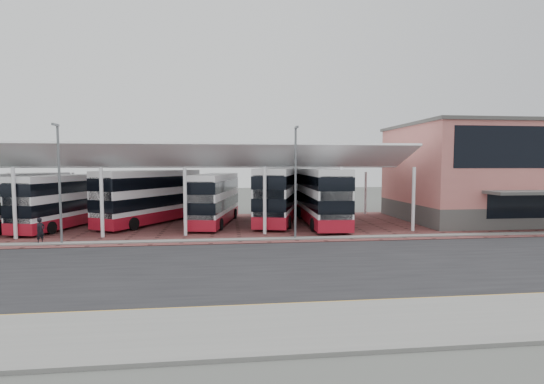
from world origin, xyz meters
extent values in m
plane|color=#464944|center=(0.00, 0.00, 0.00)|extent=(140.00, 140.00, 0.00)
cube|color=black|center=(0.00, -1.00, 0.01)|extent=(120.00, 14.00, 0.02)
cube|color=brown|center=(2.00, 13.00, 0.03)|extent=(72.00, 16.00, 0.06)
cube|color=slate|center=(0.00, -9.00, 0.07)|extent=(120.00, 4.00, 0.14)
cube|color=slate|center=(0.00, 6.20, 0.07)|extent=(120.00, 0.80, 0.14)
cube|color=gold|center=(0.00, -7.00, 0.03)|extent=(120.00, 0.12, 0.01)
cube|color=gold|center=(0.00, -6.70, 0.03)|extent=(120.00, 0.12, 0.01)
cylinder|color=white|center=(-24.00, 19.50, 2.30)|extent=(0.26, 0.26, 4.60)
cylinder|color=white|center=(-18.00, 8.50, 2.60)|extent=(0.26, 0.26, 5.20)
cylinder|color=white|center=(-18.00, 19.50, 2.30)|extent=(0.26, 0.26, 4.60)
cylinder|color=white|center=(-12.00, 8.50, 2.60)|extent=(0.26, 0.26, 5.20)
cylinder|color=white|center=(-12.00, 19.50, 2.30)|extent=(0.26, 0.26, 4.60)
cylinder|color=white|center=(-6.00, 8.50, 2.60)|extent=(0.26, 0.26, 5.20)
cylinder|color=white|center=(-6.00, 19.50, 2.30)|extent=(0.26, 0.26, 4.60)
cylinder|color=white|center=(0.00, 8.50, 2.60)|extent=(0.26, 0.26, 5.20)
cylinder|color=white|center=(0.00, 19.50, 2.30)|extent=(0.26, 0.26, 4.60)
cylinder|color=white|center=(6.00, 8.50, 2.60)|extent=(0.26, 0.26, 5.20)
cylinder|color=white|center=(6.00, 19.50, 2.30)|extent=(0.26, 0.26, 4.60)
cylinder|color=white|center=(12.00, 8.50, 2.60)|extent=(0.26, 0.26, 5.20)
cylinder|color=white|center=(12.00, 19.50, 2.30)|extent=(0.26, 0.26, 4.60)
cube|color=white|center=(-6.00, 10.70, 6.10)|extent=(37.00, 4.95, 1.95)
cube|color=white|center=(-6.00, 16.30, 5.90)|extent=(37.00, 7.12, 1.43)
cube|color=#504E4B|center=(23.00, 14.00, 0.90)|extent=(18.00, 12.00, 1.80)
cube|color=#D47770|center=(23.00, 14.00, 5.40)|extent=(18.00, 12.00, 7.20)
cube|color=black|center=(23.00, 8.10, 2.10)|extent=(10.00, 0.25, 2.20)
cube|color=#504E4B|center=(23.00, 14.00, 9.10)|extent=(18.40, 12.40, 0.30)
cylinder|color=slate|center=(-14.00, 6.30, 4.00)|extent=(0.16, 0.16, 8.00)
cube|color=slate|center=(-14.00, 6.00, 8.00)|extent=(0.15, 0.90, 0.15)
cylinder|color=slate|center=(2.00, 6.30, 4.00)|extent=(0.16, 0.16, 8.00)
cube|color=slate|center=(2.00, 6.00, 8.00)|extent=(0.15, 0.90, 0.15)
cube|color=white|center=(-20.60, 14.26, 2.47)|extent=(4.75, 11.34, 4.32)
cube|color=#A91324|center=(-20.60, 14.26, 0.71)|extent=(4.80, 11.38, 0.90)
cube|color=black|center=(-20.60, 14.26, 2.02)|extent=(4.80, 11.38, 0.95)
cube|color=black|center=(-20.60, 14.26, 3.63)|extent=(4.80, 11.38, 0.95)
cylinder|color=black|center=(-20.10, 10.54, 0.56)|extent=(0.48, 1.04, 1.01)
cylinder|color=black|center=(-21.09, 17.98, 0.56)|extent=(0.48, 1.04, 1.01)
cylinder|color=black|center=(-18.63, 17.46, 0.56)|extent=(0.48, 1.04, 1.01)
cube|color=white|center=(-16.58, 13.86, 2.41)|extent=(5.17, 11.02, 4.20)
cube|color=#A91324|center=(-16.58, 13.86, 0.70)|extent=(5.22, 11.06, 0.88)
cube|color=black|center=(-16.58, 13.86, 1.97)|extent=(5.22, 11.06, 0.93)
cube|color=black|center=(-16.58, 13.86, 3.53)|extent=(5.22, 11.06, 0.93)
cube|color=black|center=(-17.98, 8.72, 2.31)|extent=(2.15, 0.67, 3.52)
cylinder|color=black|center=(-18.66, 10.86, 0.55)|extent=(0.52, 1.02, 0.98)
cylinder|color=black|center=(-16.30, 10.22, 0.55)|extent=(0.52, 1.02, 0.98)
cylinder|color=black|center=(-16.86, 17.50, 0.55)|extent=(0.52, 1.02, 0.98)
cylinder|color=black|center=(-14.50, 16.86, 0.55)|extent=(0.52, 1.02, 0.98)
cube|color=white|center=(-9.72, 15.24, 2.60)|extent=(8.14, 11.38, 4.55)
cube|color=#A91324|center=(-9.72, 15.24, 0.75)|extent=(8.20, 11.44, 0.95)
cube|color=black|center=(-9.72, 15.24, 2.12)|extent=(8.20, 11.44, 1.00)
cube|color=black|center=(-9.72, 15.24, 3.81)|extent=(8.20, 11.44, 1.00)
cube|color=black|center=(-12.62, 10.26, 2.49)|extent=(2.11, 1.29, 3.81)
cylinder|color=black|center=(-12.74, 12.69, 0.59)|extent=(0.79, 1.06, 1.06)
cylinder|color=black|center=(-10.45, 11.36, 0.59)|extent=(0.79, 1.06, 1.06)
cylinder|color=black|center=(-8.99, 19.12, 0.59)|extent=(0.79, 1.06, 1.06)
cylinder|color=black|center=(-6.70, 17.79, 0.59)|extent=(0.79, 1.06, 1.06)
cube|color=white|center=(-3.97, 14.23, 2.42)|extent=(4.43, 11.11, 4.24)
cube|color=#A91324|center=(-3.97, 14.23, 0.70)|extent=(4.48, 11.15, 0.89)
cube|color=black|center=(-3.97, 14.23, 1.98)|extent=(4.48, 11.15, 0.94)
cube|color=black|center=(-3.97, 14.23, 3.56)|extent=(4.48, 11.15, 0.94)
cube|color=black|center=(-4.97, 8.95, 2.33)|extent=(2.20, 0.51, 3.55)
cylinder|color=black|center=(-5.82, 11.05, 0.55)|extent=(0.45, 1.02, 0.99)
cylinder|color=black|center=(-3.40, 10.59, 0.55)|extent=(0.45, 1.02, 0.99)
cylinder|color=black|center=(-4.53, 17.86, 0.55)|extent=(0.45, 1.02, 0.99)
cylinder|color=black|center=(-2.11, 17.40, 0.55)|extent=(0.45, 1.02, 0.99)
cube|color=white|center=(1.89, 14.79, 2.69)|extent=(5.75, 12.38, 4.72)
cube|color=#A91324|center=(1.89, 14.79, 0.77)|extent=(5.80, 12.43, 0.99)
cube|color=black|center=(1.89, 14.79, 2.20)|extent=(5.80, 12.43, 1.04)
cube|color=black|center=(1.89, 14.79, 3.96)|extent=(5.80, 12.43, 1.04)
cube|color=black|center=(0.36, 9.01, 2.58)|extent=(2.42, 0.74, 3.95)
cylinder|color=black|center=(-0.43, 11.41, 0.61)|extent=(0.58, 1.14, 1.10)
cylinder|color=black|center=(2.23, 10.70, 0.61)|extent=(0.58, 1.14, 1.10)
cylinder|color=black|center=(1.55, 18.88, 0.61)|extent=(0.58, 1.14, 1.10)
cylinder|color=black|center=(4.21, 18.17, 0.61)|extent=(0.58, 1.14, 1.10)
cube|color=white|center=(5.51, 12.94, 2.68)|extent=(3.30, 12.11, 4.69)
cube|color=#A91324|center=(5.51, 12.94, 0.77)|extent=(3.34, 12.16, 0.98)
cube|color=black|center=(5.51, 12.94, 2.19)|extent=(3.34, 12.16, 1.04)
cube|color=black|center=(5.51, 12.94, 3.93)|extent=(3.34, 12.16, 1.04)
cube|color=black|center=(5.22, 7.00, 2.57)|extent=(2.46, 0.23, 3.93)
cylinder|color=black|center=(3.96, 9.17, 0.61)|extent=(0.36, 1.10, 1.09)
cylinder|color=black|center=(6.68, 9.04, 0.61)|extent=(0.36, 1.10, 1.09)
cylinder|color=black|center=(4.33, 16.84, 0.61)|extent=(0.36, 1.10, 1.09)
cylinder|color=black|center=(7.05, 16.71, 0.61)|extent=(0.36, 1.10, 1.09)
imported|color=black|center=(-15.42, 6.51, 0.94)|extent=(0.64, 0.76, 1.76)
camera|label=1|loc=(-2.89, -21.42, 5.40)|focal=26.00mm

